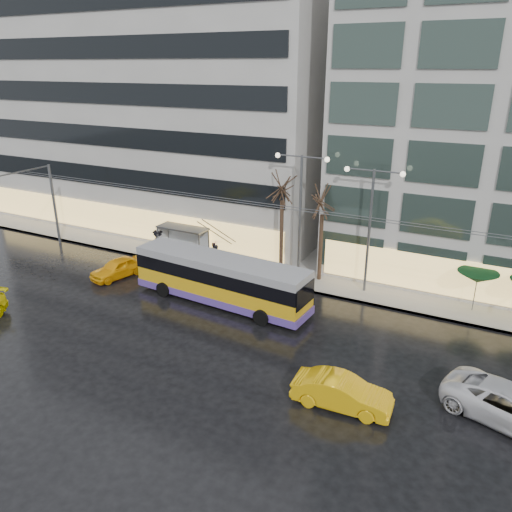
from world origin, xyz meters
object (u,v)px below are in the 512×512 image
Objects in this scene: bus_shelter at (180,234)px; taxi_a at (118,268)px; street_lamp_near at (300,201)px; trolleybus at (221,281)px.

taxi_a is (-1.73, -5.65, -1.24)m from bus_shelter.
taxi_a is at bearing -154.55° from street_lamp_near.
trolleybus reaches higher than bus_shelter.
street_lamp_near reaches higher than trolleybus.
trolleybus reaches higher than taxi_a.
street_lamp_near reaches higher than bus_shelter.
taxi_a is (-12.12, -5.77, -5.27)m from street_lamp_near.
taxi_a is at bearing 178.98° from trolleybus.
trolleybus is 9.08m from taxi_a.
bus_shelter is (-7.31, 5.81, 0.40)m from trolleybus.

